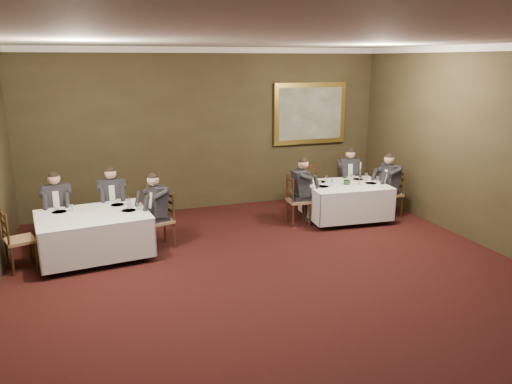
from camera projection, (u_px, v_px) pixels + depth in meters
ground at (302, 304)px, 6.83m from camera, size 10.00×10.00×0.00m
ceiling at (309, 38)px, 5.93m from camera, size 8.00×10.00×0.10m
back_wall at (209, 130)px, 10.94m from camera, size 8.00×0.10×3.50m
crown_molding at (309, 43)px, 5.94m from camera, size 8.00×10.00×0.12m
table_main at (345, 199)px, 10.33m from camera, size 1.74×1.38×0.67m
table_second at (94, 232)px, 8.36m from camera, size 1.94×1.56×0.67m
chair_main_backleft at (311, 198)px, 11.05m from camera, size 0.46×0.44×1.00m
chair_main_backright at (347, 195)px, 11.27m from camera, size 0.53×0.52×1.00m
diner_main_backright at (348, 185)px, 11.20m from camera, size 0.51×0.56×1.35m
chair_main_endleft at (298, 210)px, 10.11m from camera, size 0.45×0.47×1.00m
diner_main_endleft at (299, 199)px, 10.06m from camera, size 0.51×0.44×1.35m
chair_main_endright at (390, 203)px, 10.63m from camera, size 0.43×0.45×1.00m
diner_main_endright at (390, 193)px, 10.57m from camera, size 0.49×0.43×1.35m
chair_sec_backleft at (59, 229)px, 9.00m from camera, size 0.46×0.44×1.00m
diner_sec_backleft at (58, 217)px, 8.93m from camera, size 0.43×0.50×1.35m
chair_sec_backright at (114, 222)px, 9.40m from camera, size 0.44×0.42×1.00m
diner_sec_backright at (113, 210)px, 9.34m from camera, size 0.42×0.48×1.35m
chair_sec_endright at (161, 231)px, 8.88m from camera, size 0.52×0.54×1.00m
diner_sec_endright at (159, 219)px, 8.81m from camera, size 0.57×0.52×1.35m
chair_sec_endleft at (21, 252)px, 7.92m from camera, size 0.53×0.55×1.00m
centerpiece at (347, 178)px, 10.19m from camera, size 0.27×0.25×0.25m
candlestick at (360, 176)px, 10.20m from camera, size 0.07×0.07×0.47m
place_setting_table_main at (321, 180)px, 10.49m from camera, size 0.33×0.31×0.14m
place_setting_table_second at (62, 209)px, 8.43m from camera, size 0.33×0.31×0.14m
painting at (310, 114)px, 11.57m from camera, size 1.79×0.09×1.41m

